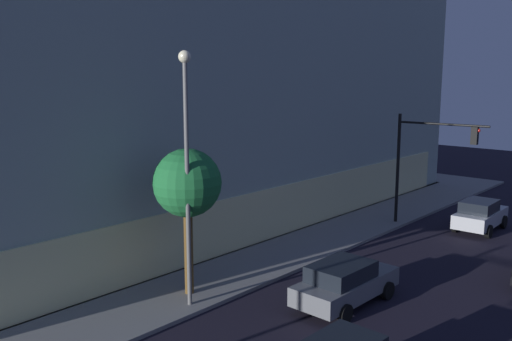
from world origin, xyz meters
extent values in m
cube|color=#4C4C51|center=(16.95, 21.83, 0.07)|extent=(38.83, 26.23, 0.15)
cube|color=#F2EEA8|center=(16.95, 9.12, 1.45)|extent=(34.59, 0.60, 2.61)
cube|color=#99ACA2|center=(16.95, 21.83, 7.66)|extent=(38.43, 25.83, 15.01)
cylinder|color=black|center=(23.41, 5.68, 3.23)|extent=(0.18, 0.18, 6.16)
cylinder|color=black|center=(23.55, 3.27, 5.86)|extent=(0.39, 4.82, 0.12)
cube|color=black|center=(23.64, 1.59, 5.36)|extent=(0.34, 0.34, 0.90)
sphere|color=red|center=(23.65, 1.41, 5.64)|extent=(0.18, 0.18, 0.18)
cylinder|color=slate|center=(7.79, 5.72, 4.53)|extent=(0.16, 0.16, 8.76)
sphere|color=#F9EFC6|center=(7.79, 5.72, 9.06)|extent=(0.44, 0.44, 0.44)
cylinder|color=brown|center=(8.49, 6.54, 1.80)|extent=(0.34, 0.34, 3.30)
sphere|color=#1E6F36|center=(8.49, 6.54, 4.48)|extent=(2.58, 2.58, 2.58)
cube|color=slate|center=(11.95, 1.68, 0.69)|extent=(4.65, 1.95, 0.70)
cube|color=black|center=(11.61, 1.69, 1.34)|extent=(2.48, 1.72, 0.60)
cube|color=#F9F4CC|center=(14.22, 2.19, 0.69)|extent=(0.12, 0.20, 0.12)
cube|color=#F9F4CC|center=(14.20, 1.07, 0.69)|extent=(0.12, 0.20, 0.12)
cylinder|color=black|center=(13.40, 2.57, 0.34)|extent=(0.69, 0.25, 0.69)
cylinder|color=black|center=(13.36, 0.72, 0.34)|extent=(0.69, 0.25, 0.69)
cylinder|color=black|center=(10.55, 2.64, 0.34)|extent=(0.69, 0.25, 0.69)
cylinder|color=black|center=(10.51, 0.78, 0.34)|extent=(0.69, 0.25, 0.69)
cube|color=#B7BABF|center=(25.31, 1.60, 0.73)|extent=(4.16, 1.87, 0.74)
cube|color=black|center=(25.01, 1.59, 1.41)|extent=(2.19, 1.63, 0.61)
cube|color=#F9F4CC|center=(27.30, 2.18, 0.73)|extent=(0.13, 0.20, 0.12)
cube|color=#F9F4CC|center=(27.33, 1.14, 0.73)|extent=(0.13, 0.20, 0.12)
cylinder|color=black|center=(26.56, 2.51, 0.36)|extent=(0.72, 0.26, 0.72)
cylinder|color=black|center=(26.61, 0.77, 0.36)|extent=(0.72, 0.26, 0.72)
cylinder|color=black|center=(24.02, 2.43, 0.36)|extent=(0.72, 0.26, 0.72)
cylinder|color=black|center=(24.07, 0.69, 0.36)|extent=(0.72, 0.26, 0.72)
camera|label=1|loc=(-4.93, -8.89, 8.47)|focal=38.95mm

